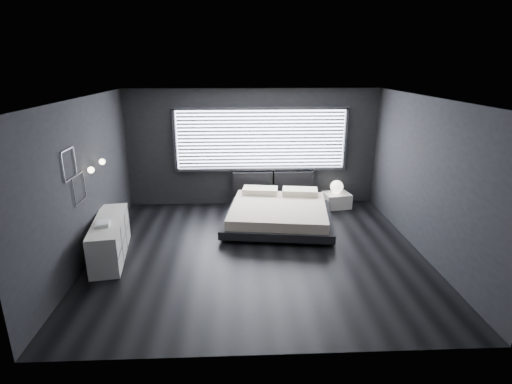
{
  "coord_description": "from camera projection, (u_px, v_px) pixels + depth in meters",
  "views": [
    {
      "loc": [
        -0.34,
        -6.71,
        3.35
      ],
      "look_at": [
        0.0,
        0.85,
        0.9
      ],
      "focal_mm": 28.0,
      "sensor_mm": 36.0,
      "label": 1
    }
  ],
  "objects": [
    {
      "name": "sconce_far",
      "position": [
        102.0,
        162.0,
        7.42
      ],
      "size": [
        0.18,
        0.11,
        0.11
      ],
      "color": "silver",
      "rests_on": "ground"
    },
    {
      "name": "dresser",
      "position": [
        110.0,
        238.0,
        7.17
      ],
      "size": [
        0.75,
        1.81,
        0.7
      ],
      "color": "white",
      "rests_on": "ground"
    },
    {
      "name": "window",
      "position": [
        261.0,
        140.0,
        9.49
      ],
      "size": [
        4.14,
        0.09,
        1.52
      ],
      "color": "white",
      "rests_on": "ground"
    },
    {
      "name": "wall_art_lower",
      "position": [
        79.0,
        188.0,
        6.58
      ],
      "size": [
        0.01,
        0.48,
        0.48
      ],
      "color": "#47474C",
      "rests_on": "ground"
    },
    {
      "name": "wall_art_upper",
      "position": [
        69.0,
        164.0,
        6.2
      ],
      "size": [
        0.01,
        0.48,
        0.48
      ],
      "color": "#47474C",
      "rests_on": "ground"
    },
    {
      "name": "headboard",
      "position": [
        273.0,
        182.0,
        9.78
      ],
      "size": [
        1.96,
        0.16,
        0.52
      ],
      "color": "black",
      "rests_on": "ground"
    },
    {
      "name": "orb_lamp",
      "position": [
        337.0,
        187.0,
        9.63
      ],
      "size": [
        0.31,
        0.31,
        0.31
      ],
      "primitive_type": "sphere",
      "color": "white",
      "rests_on": "nightstand"
    },
    {
      "name": "room",
      "position": [
        258.0,
        180.0,
        6.99
      ],
      "size": [
        6.04,
        6.0,
        2.8
      ],
      "color": "black",
      "rests_on": "ground"
    },
    {
      "name": "bed",
      "position": [
        278.0,
        212.0,
        8.62
      ],
      "size": [
        2.53,
        2.44,
        0.58
      ],
      "color": "black",
      "rests_on": "ground"
    },
    {
      "name": "book_stack",
      "position": [
        102.0,
        224.0,
        6.83
      ],
      "size": [
        0.3,
        0.36,
        0.06
      ],
      "color": "white",
      "rests_on": "dresser"
    },
    {
      "name": "nightstand",
      "position": [
        337.0,
        200.0,
        9.69
      ],
      "size": [
        0.68,
        0.6,
        0.35
      ],
      "primitive_type": "cube",
      "rotation": [
        0.0,
        0.0,
        0.17
      ],
      "color": "white",
      "rests_on": "ground"
    },
    {
      "name": "sconce_near",
      "position": [
        91.0,
        170.0,
        6.85
      ],
      "size": [
        0.18,
        0.11,
        0.11
      ],
      "color": "silver",
      "rests_on": "ground"
    }
  ]
}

